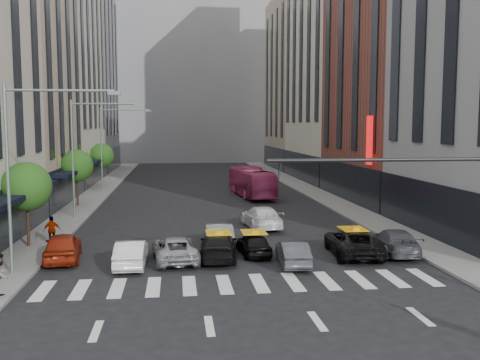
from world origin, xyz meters
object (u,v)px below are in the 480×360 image
object	(u,v)px
taxi_left	(219,246)
streetlamp_far	(110,138)
streetlamp_mid	(85,142)
taxi_center	(254,244)
pedestrian_far	(52,230)
bus	(251,182)
car_red	(63,247)
streetlamp_near	(28,153)
car_white_front	(131,253)
pedestrian_near	(0,275)

from	to	relation	value
taxi_left	streetlamp_far	bearing A→B (deg)	-67.51
streetlamp_mid	taxi_center	bearing A→B (deg)	-49.64
streetlamp_mid	streetlamp_far	bearing A→B (deg)	90.00
pedestrian_far	streetlamp_far	bearing A→B (deg)	-103.91
bus	streetlamp_far	bearing A→B (deg)	-24.32
car_red	streetlamp_near	bearing A→B (deg)	66.29
streetlamp_near	car_white_front	xyz separation A→B (m)	(4.58, 1.13, -5.21)
streetlamp_mid	car_red	bearing A→B (deg)	-86.35
car_white_front	streetlamp_mid	bearing A→B (deg)	-72.31
bus	pedestrian_near	size ratio (longest dim) A/B	5.76
streetlamp_mid	pedestrian_far	world-z (taller)	streetlamp_mid
streetlamp_mid	car_red	size ratio (longest dim) A/B	1.99
streetlamp_far	streetlamp_near	bearing A→B (deg)	-90.00
streetlamp_far	bus	world-z (taller)	streetlamp_far
streetlamp_near	streetlamp_mid	world-z (taller)	same
taxi_center	pedestrian_near	bearing A→B (deg)	25.61
car_red	pedestrian_near	distance (m)	6.54
pedestrian_near	car_red	bearing A→B (deg)	-9.57
streetlamp_near	pedestrian_near	distance (m)	6.05
car_red	car_white_front	xyz separation A→B (m)	(3.74, -1.65, -0.08)
car_white_front	taxi_center	size ratio (longest dim) A/B	1.13
bus	pedestrian_far	xyz separation A→B (m)	(-14.96, -20.99, -0.48)
car_white_front	bus	world-z (taller)	bus
streetlamp_near	taxi_center	distance (m)	12.68
streetlamp_near	pedestrian_near	xyz separation A→B (m)	(-0.36, -3.63, -4.83)
taxi_center	bus	bearing A→B (deg)	-101.50
car_white_front	taxi_left	distance (m)	4.69
car_white_front	pedestrian_far	xyz separation A→B (m)	(-5.04, 5.10, 0.31)
taxi_left	bus	xyz separation A→B (m)	(5.35, 25.04, 0.77)
streetlamp_mid	car_white_front	bearing A→B (deg)	-72.88
streetlamp_near	streetlamp_far	world-z (taller)	same
streetlamp_near	taxi_left	size ratio (longest dim) A/B	1.83
streetlamp_far	taxi_left	world-z (taller)	streetlamp_far
car_red	taxi_center	world-z (taller)	car_red
taxi_center	pedestrian_far	xyz separation A→B (m)	(-11.64, 3.38, 0.37)
bus	car_white_front	bearing A→B (deg)	63.09
streetlamp_near	pedestrian_far	bearing A→B (deg)	94.23
pedestrian_near	streetlamp_near	bearing A→B (deg)	-4.58
streetlamp_far	pedestrian_near	xyz separation A→B (m)	(-0.36, -35.63, -4.83)
streetlamp_mid	car_red	xyz separation A→B (m)	(0.84, -13.21, -5.13)
streetlamp_mid	pedestrian_far	bearing A→B (deg)	-92.70
taxi_left	bus	distance (m)	25.61
car_white_front	taxi_left	xyz separation A→B (m)	(4.57, 1.06, 0.02)
taxi_left	streetlamp_near	bearing A→B (deg)	18.90
streetlamp_near	car_red	size ratio (longest dim) A/B	1.99
car_white_front	streetlamp_far	bearing A→B (deg)	-80.99
streetlamp_near	streetlamp_mid	bearing A→B (deg)	90.00
streetlamp_near	bus	world-z (taller)	streetlamp_near
car_white_front	bus	xyz separation A→B (m)	(9.92, 26.09, 0.79)
pedestrian_far	bus	bearing A→B (deg)	-138.35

